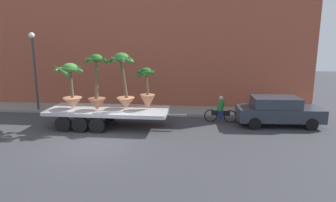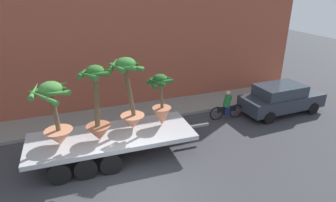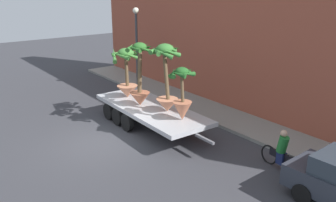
{
  "view_description": "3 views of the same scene",
  "coord_description": "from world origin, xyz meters",
  "px_view_note": "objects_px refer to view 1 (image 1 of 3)",
  "views": [
    {
      "loc": [
        4.45,
        -12.76,
        4.83
      ],
      "look_at": [
        3.01,
        2.85,
        1.41
      ],
      "focal_mm": 32.45,
      "sensor_mm": 36.0,
      "label": 1
    },
    {
      "loc": [
        -1.52,
        -7.41,
        6.51
      ],
      "look_at": [
        2.32,
        2.98,
        1.87
      ],
      "focal_mm": 30.64,
      "sensor_mm": 36.0,
      "label": 2
    },
    {
      "loc": [
        12.57,
        -6.14,
        6.37
      ],
      "look_at": [
        1.24,
        2.47,
        1.65
      ],
      "focal_mm": 38.44,
      "sensor_mm": 36.0,
      "label": 3
    }
  ],
  "objects_px": {
    "potted_palm_front": "(71,87)",
    "parked_car": "(278,111)",
    "potted_palm_middle": "(124,81)",
    "flatbed_trailer": "(104,112)",
    "cyclist": "(221,111)",
    "potted_palm_rear": "(147,91)",
    "potted_palm_extra": "(97,87)",
    "street_lamp": "(34,61)"
  },
  "relations": [
    {
      "from": "potted_palm_front",
      "to": "parked_car",
      "type": "distance_m",
      "value": 11.13
    },
    {
      "from": "potted_palm_middle",
      "to": "flatbed_trailer",
      "type": "bearing_deg",
      "value": -167.17
    },
    {
      "from": "potted_palm_front",
      "to": "cyclist",
      "type": "bearing_deg",
      "value": 10.68
    },
    {
      "from": "parked_car",
      "to": "flatbed_trailer",
      "type": "bearing_deg",
      "value": -173.54
    },
    {
      "from": "potted_palm_rear",
      "to": "cyclist",
      "type": "relative_size",
      "value": 1.2
    },
    {
      "from": "potted_palm_extra",
      "to": "cyclist",
      "type": "distance_m",
      "value": 6.91
    },
    {
      "from": "potted_palm_rear",
      "to": "cyclist",
      "type": "xyz_separation_m",
      "value": [
        3.97,
        1.32,
        -1.29
      ]
    },
    {
      "from": "flatbed_trailer",
      "to": "potted_palm_rear",
      "type": "xyz_separation_m",
      "value": [
        2.34,
        0.12,
        1.19
      ]
    },
    {
      "from": "potted_palm_middle",
      "to": "street_lamp",
      "type": "distance_m",
      "value": 6.77
    },
    {
      "from": "flatbed_trailer",
      "to": "cyclist",
      "type": "bearing_deg",
      "value": 12.81
    },
    {
      "from": "potted_palm_extra",
      "to": "parked_car",
      "type": "distance_m",
      "value": 9.73
    },
    {
      "from": "potted_palm_middle",
      "to": "cyclist",
      "type": "height_order",
      "value": "potted_palm_middle"
    },
    {
      "from": "parked_car",
      "to": "potted_palm_middle",
      "type": "bearing_deg",
      "value": -174.4
    },
    {
      "from": "potted_palm_rear",
      "to": "potted_palm_middle",
      "type": "xyz_separation_m",
      "value": [
        -1.25,
        0.13,
        0.49
      ]
    },
    {
      "from": "potted_palm_rear",
      "to": "potted_palm_front",
      "type": "xyz_separation_m",
      "value": [
        -4.0,
        -0.18,
        0.19
      ]
    },
    {
      "from": "potted_palm_middle",
      "to": "potted_palm_rear",
      "type": "bearing_deg",
      "value": -5.99
    },
    {
      "from": "flatbed_trailer",
      "to": "street_lamp",
      "type": "relative_size",
      "value": 1.53
    },
    {
      "from": "potted_palm_front",
      "to": "street_lamp",
      "type": "distance_m",
      "value": 4.61
    },
    {
      "from": "potted_palm_rear",
      "to": "potted_palm_front",
      "type": "bearing_deg",
      "value": -177.36
    },
    {
      "from": "potted_palm_middle",
      "to": "cyclist",
      "type": "bearing_deg",
      "value": 12.81
    },
    {
      "from": "flatbed_trailer",
      "to": "potted_palm_extra",
      "type": "xyz_separation_m",
      "value": [
        -0.22,
        -0.25,
        1.43
      ]
    },
    {
      "from": "potted_palm_middle",
      "to": "street_lamp",
      "type": "relative_size",
      "value": 0.61
    },
    {
      "from": "potted_palm_extra",
      "to": "street_lamp",
      "type": "xyz_separation_m",
      "value": [
        -4.93,
        2.99,
        1.03
      ]
    },
    {
      "from": "flatbed_trailer",
      "to": "parked_car",
      "type": "bearing_deg",
      "value": 6.46
    },
    {
      "from": "potted_palm_rear",
      "to": "potted_palm_extra",
      "type": "bearing_deg",
      "value": -171.95
    },
    {
      "from": "potted_palm_rear",
      "to": "cyclist",
      "type": "height_order",
      "value": "potted_palm_rear"
    },
    {
      "from": "parked_car",
      "to": "street_lamp",
      "type": "height_order",
      "value": "street_lamp"
    },
    {
      "from": "potted_palm_rear",
      "to": "street_lamp",
      "type": "height_order",
      "value": "street_lamp"
    },
    {
      "from": "flatbed_trailer",
      "to": "cyclist",
      "type": "relative_size",
      "value": 4.02
    },
    {
      "from": "cyclist",
      "to": "parked_car",
      "type": "bearing_deg",
      "value": -7.11
    },
    {
      "from": "parked_car",
      "to": "cyclist",
      "type": "bearing_deg",
      "value": 172.89
    },
    {
      "from": "flatbed_trailer",
      "to": "potted_palm_middle",
      "type": "distance_m",
      "value": 2.02
    },
    {
      "from": "flatbed_trailer",
      "to": "parked_car",
      "type": "xyz_separation_m",
      "value": [
        9.33,
        1.06,
        0.05
      ]
    },
    {
      "from": "potted_palm_middle",
      "to": "cyclist",
      "type": "xyz_separation_m",
      "value": [
        5.22,
        1.19,
        -1.79
      ]
    },
    {
      "from": "flatbed_trailer",
      "to": "cyclist",
      "type": "xyz_separation_m",
      "value": [
        6.3,
        1.43,
        -0.11
      ]
    },
    {
      "from": "potted_palm_middle",
      "to": "potted_palm_front",
      "type": "relative_size",
      "value": 1.22
    },
    {
      "from": "flatbed_trailer",
      "to": "potted_palm_extra",
      "type": "height_order",
      "value": "potted_palm_extra"
    },
    {
      "from": "flatbed_trailer",
      "to": "potted_palm_rear",
      "type": "distance_m",
      "value": 2.62
    },
    {
      "from": "flatbed_trailer",
      "to": "street_lamp",
      "type": "distance_m",
      "value": 6.34
    },
    {
      "from": "potted_palm_front",
      "to": "cyclist",
      "type": "height_order",
      "value": "potted_palm_front"
    },
    {
      "from": "potted_palm_extra",
      "to": "cyclist",
      "type": "height_order",
      "value": "potted_palm_extra"
    },
    {
      "from": "cyclist",
      "to": "street_lamp",
      "type": "xyz_separation_m",
      "value": [
        -11.46,
        1.31,
        2.56
      ]
    }
  ]
}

